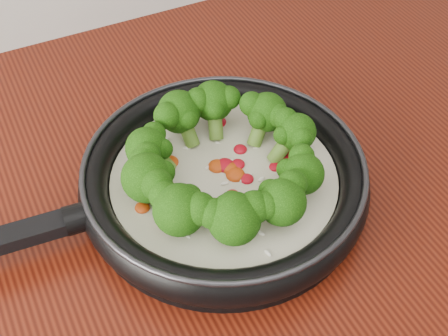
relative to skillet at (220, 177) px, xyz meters
name	(u,v)px	position (x,y,z in m)	size (l,w,h in m)	color
skillet	(220,177)	(0.00, 0.00, 0.00)	(0.55, 0.37, 0.10)	black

